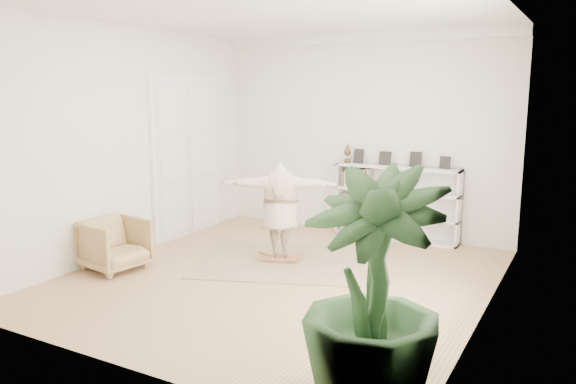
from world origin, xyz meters
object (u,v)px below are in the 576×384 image
object	(u,v)px
bookshelf	(396,204)
person	(280,207)
houseplant	(372,294)
armchair	(115,244)
rocker_board	(280,258)

from	to	relation	value
bookshelf	person	size ratio (longest dim) A/B	1.22
bookshelf	houseplant	bearing A→B (deg)	-73.83
armchair	person	world-z (taller)	person
rocker_board	person	bearing A→B (deg)	159.14
houseplant	person	bearing A→B (deg)	129.97
armchair	houseplant	distance (m)	4.94
houseplant	armchair	bearing A→B (deg)	159.89
armchair	person	size ratio (longest dim) A/B	0.46
bookshelf	houseplant	xyz separation A→B (m)	(1.56, -5.37, 0.37)
bookshelf	armchair	xyz separation A→B (m)	(-3.04, -3.68, -0.26)
rocker_board	person	world-z (taller)	person
bookshelf	armchair	bearing A→B (deg)	-129.58
rocker_board	houseplant	bearing A→B (deg)	-70.88
rocker_board	person	distance (m)	0.79
armchair	rocker_board	bearing A→B (deg)	-43.59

